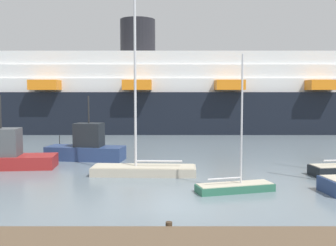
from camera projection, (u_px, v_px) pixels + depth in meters
The scene contains 7 objects.
ground_plane at pixel (168, 207), 17.74m from camera, with size 600.00×600.00×0.00m, color slate.
sailboat_0 at pixel (235, 185), 20.56m from camera, with size 4.40×2.25×7.36m.
sailboat_1 at pixel (143, 167), 24.77m from camera, with size 6.80×2.16×11.81m.
fishing_boat_0 at pixel (86, 147), 30.29m from camera, with size 6.38×2.98×5.09m.
fishing_boat_2 at pixel (4, 154), 26.90m from camera, with size 6.91×2.95×5.18m.
channel_buoy_0 at pixel (59, 148), 34.74m from camera, with size 0.57×0.57×1.49m.
cruise_ship at pixel (260, 96), 55.05m from camera, with size 99.21×15.85×15.77m.
Camera 1 is at (-0.03, -17.38, 5.28)m, focal length 40.82 mm.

